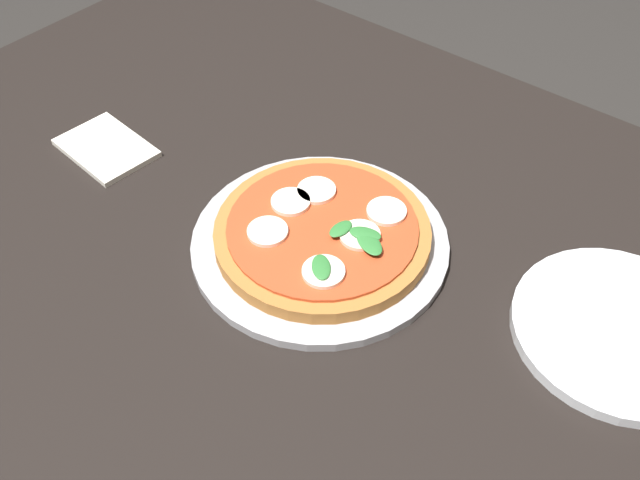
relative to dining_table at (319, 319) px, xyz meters
name	(u,v)px	position (x,y,z in m)	size (l,w,h in m)	color
dining_table	(319,319)	(0.00, 0.00, 0.00)	(1.40, 0.98, 0.78)	black
serving_tray	(320,242)	(-0.02, 0.03, 0.11)	(0.30, 0.30, 0.01)	#B2B2B7
pizza	(323,232)	(-0.02, 0.03, 0.12)	(0.25, 0.25, 0.03)	#B27033
plate_white	(619,330)	(0.31, 0.12, 0.11)	(0.22, 0.22, 0.01)	white
napkin	(106,148)	(-0.36, -0.02, 0.10)	(0.13, 0.09, 0.01)	white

